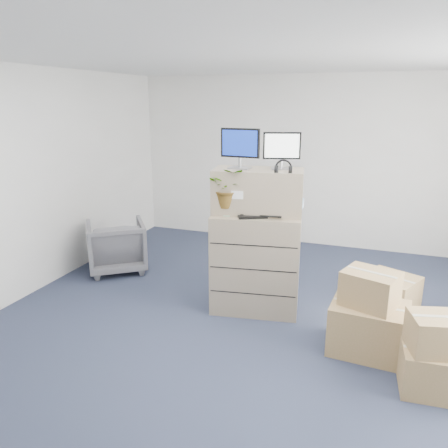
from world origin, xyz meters
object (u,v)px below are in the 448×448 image
Objects in this scene: filing_cabinet_lower at (256,262)px; monitor_left at (240,146)px; water_bottle at (264,202)px; monitor_right at (282,149)px; office_chair at (116,244)px; potted_plant at (228,193)px; keyboard at (260,215)px.

monitor_left is at bearing 165.08° from filing_cabinet_lower.
monitor_right is at bearing 33.26° from water_bottle.
water_bottle is at bearing 131.65° from office_chair.
monitor_right is 0.50× the size of office_chair.
monitor_right reaches higher than water_bottle.
monitor_left is 0.53m from potted_plant.
water_bottle is (0.07, 0.02, 0.72)m from filing_cabinet_lower.
monitor_right reaches higher than keyboard.
keyboard is 0.96× the size of potted_plant.
filing_cabinet_lower is 0.72m from water_bottle.
monitor_left is 0.88× the size of keyboard.
monitor_right is at bearing 134.80° from office_chair.
water_bottle is 0.41m from potted_plant.
monitor_right is 0.76m from keyboard.
keyboard is 0.18m from water_bottle.
keyboard is 0.43m from potted_plant.
monitor_left reaches higher than office_chair.
filing_cabinet_lower is 2.16× the size of potted_plant.
water_bottle is (-0.00, 0.12, 0.13)m from keyboard.
potted_plant reaches higher than water_bottle.
keyboard is (0.28, -0.12, -0.73)m from monitor_left.
keyboard is 1.84× the size of water_bottle.
filing_cabinet_lower is 1.34m from monitor_left.
water_bottle is 0.35× the size of office_chair.
water_bottle is at bearing 10.47° from filing_cabinet_lower.
filing_cabinet_lower reaches higher than office_chair.
monitor_right is (0.44, 0.11, -0.02)m from monitor_left.
filing_cabinet_lower is 0.60m from keyboard.
water_bottle is at bearing 3.66° from monitor_left.
monitor_left reaches higher than keyboard.
monitor_right reaches higher than filing_cabinet_lower.
potted_plant is (-0.52, -0.28, -0.48)m from monitor_right.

